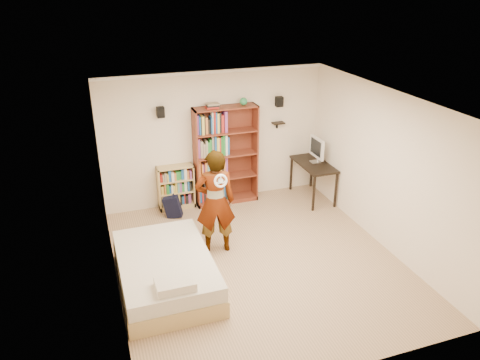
% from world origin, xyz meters
% --- Properties ---
extents(ground, '(4.50, 5.00, 0.01)m').
position_xyz_m(ground, '(0.00, 0.00, 0.00)').
color(ground, tan).
rests_on(ground, ground).
extents(room_shell, '(4.52, 5.02, 2.71)m').
position_xyz_m(room_shell, '(0.00, 0.00, 1.76)').
color(room_shell, white).
rests_on(room_shell, ground).
extents(crown_molding, '(4.50, 5.00, 0.06)m').
position_xyz_m(crown_molding, '(0.00, 0.00, 2.67)').
color(crown_molding, white).
rests_on(crown_molding, room_shell).
extents(speaker_left, '(0.14, 0.12, 0.20)m').
position_xyz_m(speaker_left, '(-1.05, 2.40, 2.00)').
color(speaker_left, black).
rests_on(speaker_left, room_shell).
extents(speaker_right, '(0.14, 0.12, 0.20)m').
position_xyz_m(speaker_right, '(1.35, 2.40, 2.00)').
color(speaker_right, black).
rests_on(speaker_right, room_shell).
extents(wall_shelf, '(0.25, 0.16, 0.02)m').
position_xyz_m(wall_shelf, '(1.35, 2.41, 1.55)').
color(wall_shelf, black).
rests_on(wall_shelf, room_shell).
extents(tall_bookshelf, '(1.27, 0.37, 2.02)m').
position_xyz_m(tall_bookshelf, '(0.18, 2.31, 1.01)').
color(tall_bookshelf, maroon).
rests_on(tall_bookshelf, ground).
extents(low_bookshelf, '(0.72, 0.27, 0.90)m').
position_xyz_m(low_bookshelf, '(-0.85, 2.37, 0.45)').
color(low_bookshelf, '#D6BB73').
rests_on(low_bookshelf, ground).
extents(computer_desk, '(0.58, 1.15, 0.79)m').
position_xyz_m(computer_desk, '(1.94, 1.87, 0.39)').
color(computer_desk, black).
rests_on(computer_desk, ground).
extents(imac, '(0.17, 0.53, 0.53)m').
position_xyz_m(imac, '(1.99, 1.92, 1.05)').
color(imac, silver).
rests_on(imac, computer_desk).
extents(daybed, '(1.37, 2.10, 0.62)m').
position_xyz_m(daybed, '(-1.55, -0.13, 0.31)').
color(daybed, white).
rests_on(daybed, ground).
extents(person, '(0.72, 0.54, 1.82)m').
position_xyz_m(person, '(-0.54, 0.59, 0.91)').
color(person, black).
rests_on(person, ground).
extents(wii_wheel, '(0.22, 0.08, 0.22)m').
position_xyz_m(wii_wheel, '(-0.54, 0.25, 1.43)').
color(wii_wheel, silver).
rests_on(wii_wheel, person).
extents(navy_bag, '(0.38, 0.32, 0.44)m').
position_xyz_m(navy_bag, '(-1.01, 1.99, 0.22)').
color(navy_bag, black).
rests_on(navy_bag, ground).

